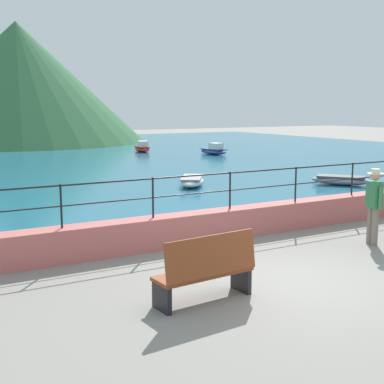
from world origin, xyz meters
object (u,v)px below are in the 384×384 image
Objects in this scene: person_walking at (374,202)px; boat_3 at (341,180)px; boat_1 at (192,181)px; bench_main at (207,269)px; boat_4 at (142,148)px; boat_2 at (214,150)px.

person_walking is 9.11m from boat_3.
person_walking is at bearing -94.15° from boat_1.
bench_main is 28.41m from boat_4.
boat_4 is at bearing 67.72° from bench_main.
person_walking is 9.62m from boat_1.
boat_3 is (5.98, 6.84, -0.72)m from person_walking.
person_walking reaches higher than bench_main.
person_walking is 25.71m from boat_4.
bench_main is 0.72× the size of boat_2.
boat_1 is 0.99× the size of boat_2.
bench_main is at bearing -118.64° from boat_1.
person_walking is (5.18, 1.20, 0.42)m from bench_main.
boat_2 is 5.34m from boat_4.
person_walking reaches higher than boat_3.
boat_2 reaches higher than boat_1.
boat_1 is (5.88, 10.76, -0.30)m from bench_main.
bench_main is 0.99× the size of person_walking.
boat_4 is (5.59, 25.09, -0.65)m from person_walking.
boat_2 and boat_4 have the same top height.
boat_1 is at bearing 85.85° from person_walking.
bench_main is 0.71× the size of boat_4.
person_walking is 22.61m from boat_2.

